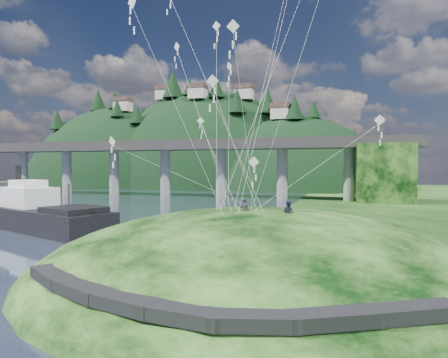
# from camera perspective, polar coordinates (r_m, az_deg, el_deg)

# --- Properties ---
(ground) EXTENTS (320.00, 320.00, 0.00)m
(ground) POSITION_cam_1_polar(r_m,az_deg,el_deg) (30.73, -10.78, -13.45)
(ground) COLOR black
(ground) RESTS_ON ground
(grass_hill) EXTENTS (36.00, 32.00, 13.00)m
(grass_hill) POSITION_cam_1_polar(r_m,az_deg,el_deg) (30.35, 5.22, -16.58)
(grass_hill) COLOR black
(grass_hill) RESTS_ON ground
(footpath) EXTENTS (22.29, 5.84, 0.83)m
(footpath) POSITION_cam_1_polar(r_m,az_deg,el_deg) (18.65, -4.27, -16.98)
(footpath) COLOR black
(footpath) RESTS_ON ground
(bridge) EXTENTS (160.00, 11.00, 15.00)m
(bridge) POSITION_cam_1_polar(r_m,az_deg,el_deg) (104.37, -5.64, 2.76)
(bridge) COLOR #2D2B2B
(bridge) RESTS_ON ground
(far_ridge) EXTENTS (153.00, 70.00, 94.50)m
(far_ridge) POSITION_cam_1_polar(r_m,az_deg,el_deg) (159.85, -4.05, -3.69)
(far_ridge) COLOR black
(far_ridge) RESTS_ON ground
(work_barge) EXTENTS (24.10, 14.13, 8.17)m
(work_barge) POSITION_cam_1_polar(r_m,az_deg,el_deg) (56.00, -24.87, -4.50)
(work_barge) COLOR black
(work_barge) RESTS_ON ground
(wooden_dock) EXTENTS (14.86, 3.86, 1.05)m
(wooden_dock) POSITION_cam_1_polar(r_m,az_deg,el_deg) (36.64, -9.35, -10.18)
(wooden_dock) COLOR #352815
(wooden_dock) RESTS_ON ground
(kite_flyers) EXTENTS (3.96, 0.96, 1.88)m
(kite_flyers) POSITION_cam_1_polar(r_m,az_deg,el_deg) (27.50, 6.77, -2.90)
(kite_flyers) COLOR #292A37
(kite_flyers) RESTS_ON ground
(kite_swarm) EXTENTS (18.60, 17.45, 18.87)m
(kite_swarm) POSITION_cam_1_polar(r_m,az_deg,el_deg) (31.49, 2.09, 19.40)
(kite_swarm) COLOR silver
(kite_swarm) RESTS_ON ground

